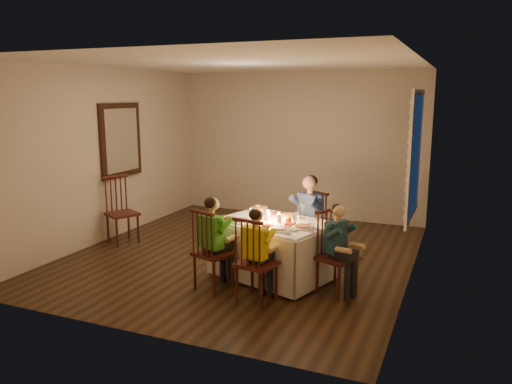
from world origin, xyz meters
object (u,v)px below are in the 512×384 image
at_px(serving_bowl, 258,209).
at_px(chair_extra, 124,243).
at_px(chair_near_right, 257,301).
at_px(chair_near_left, 214,288).
at_px(dining_table, 274,237).
at_px(child_yellow, 257,301).
at_px(chair_end, 336,294).
at_px(child_teal, 336,294).
at_px(chair_adult, 308,262).
at_px(child_green, 214,288).
at_px(adult, 308,262).

bearing_deg(serving_bowl, chair_extra, 179.16).
bearing_deg(chair_near_right, chair_near_left, -1.91).
distance_m(dining_table, child_yellow, 0.92).
distance_m(chair_end, child_teal, 0.00).
bearing_deg(dining_table, chair_adult, 87.30).
relative_size(dining_table, serving_bowl, 7.10).
bearing_deg(serving_bowl, child_yellow, -68.40).
distance_m(chair_adult, chair_near_right, 1.43).
distance_m(chair_near_left, child_green, 0.00).
height_order(chair_end, serving_bowl, serving_bowl).
bearing_deg(adult, child_yellow, -69.78).
height_order(chair_adult, chair_near_right, same).
relative_size(child_green, serving_bowl, 4.89).
distance_m(chair_adult, child_yellow, 1.43).
relative_size(chair_adult, chair_extra, 0.94).
xyz_separation_m(child_green, child_yellow, (0.59, -0.14, 0.00)).
height_order(dining_table, chair_near_left, dining_table).
height_order(chair_extra, adult, adult).
xyz_separation_m(chair_end, child_teal, (0.00, 0.00, 0.00)).
xyz_separation_m(chair_near_left, chair_near_right, (0.59, -0.14, 0.00)).
bearing_deg(chair_near_right, adult, -84.51).
relative_size(chair_extra, serving_bowl, 4.58).
bearing_deg(chair_adult, chair_near_right, -69.78).
height_order(child_yellow, child_teal, child_teal).
relative_size(dining_table, chair_end, 1.65).
height_order(child_green, serving_bowl, serving_bowl).
relative_size(dining_table, child_teal, 1.52).
height_order(dining_table, child_green, dining_table).
bearing_deg(chair_adult, child_green, -93.78).
relative_size(chair_end, chair_extra, 0.94).
bearing_deg(dining_table, child_teal, 1.38).
height_order(chair_adult, child_green, child_green).
height_order(chair_near_right, child_green, child_green).
height_order(chair_adult, chair_end, same).
height_order(child_green, child_teal, child_green).
bearing_deg(child_yellow, dining_table, -71.60).
height_order(chair_end, child_green, child_green).
relative_size(child_yellow, serving_bowl, 4.65).
distance_m(chair_near_left, chair_extra, 2.35).
bearing_deg(chair_extra, chair_near_right, -86.87).
bearing_deg(chair_near_right, chair_end, -134.06).
bearing_deg(dining_table, chair_near_left, -111.17).
bearing_deg(child_green, serving_bowl, -78.85).
bearing_deg(child_teal, chair_adult, 58.37).
bearing_deg(dining_table, adult, 87.30).
height_order(chair_adult, chair_near_left, same).
distance_m(chair_near_right, child_yellow, 0.00).
xyz_separation_m(child_green, serving_bowl, (0.13, 1.04, 0.73)).
height_order(chair_near_right, serving_bowl, serving_bowl).
xyz_separation_m(chair_adult, child_green, (-0.74, -1.29, 0.00)).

